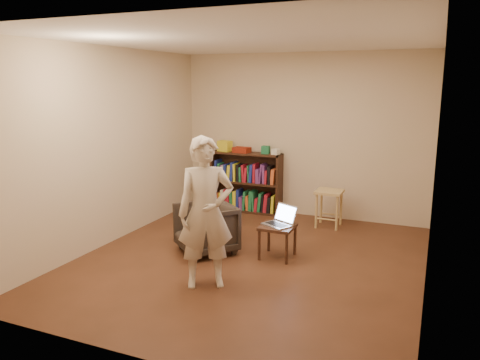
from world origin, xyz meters
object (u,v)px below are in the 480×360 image
at_px(stool, 329,197).
at_px(bookshelf, 246,185).
at_px(person, 206,213).
at_px(armchair, 206,228).
at_px(laptop, 280,220).
at_px(side_table, 278,231).

bearing_deg(stool, bookshelf, 167.23).
height_order(bookshelf, person, person).
xyz_separation_m(bookshelf, armchair, (0.27, -2.02, -0.13)).
bearing_deg(laptop, bookshelf, 150.55).
xyz_separation_m(bookshelf, person, (0.73, -2.91, 0.36)).
relative_size(stool, person, 0.35).
distance_m(stool, armchair, 2.08).
distance_m(side_table, laptop, 0.14).
xyz_separation_m(stool, person, (-0.74, -2.58, 0.35)).
height_order(armchair, side_table, armchair).
bearing_deg(armchair, person, -21.73).
bearing_deg(stool, laptop, -101.03).
xyz_separation_m(bookshelf, side_table, (1.17, -1.84, -0.10)).
relative_size(bookshelf, stool, 2.14).
xyz_separation_m(stool, laptop, (-0.29, -1.46, 0.02)).
relative_size(stool, laptop, 1.27).
distance_m(armchair, person, 1.12).
bearing_deg(bookshelf, laptop, -56.51).
bearing_deg(person, laptop, 36.69).
distance_m(stool, side_table, 1.54).
bearing_deg(armchair, laptop, 53.95).
distance_m(bookshelf, armchair, 2.04).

